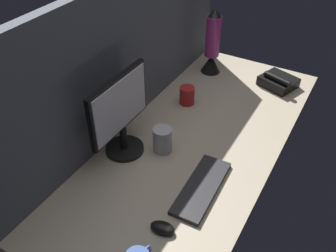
% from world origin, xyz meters
% --- Properties ---
extents(ground_plane, '(1.80, 0.80, 0.03)m').
position_xyz_m(ground_plane, '(0.00, 0.00, -0.01)').
color(ground_plane, tan).
extents(cubicle_wall_back, '(1.80, 0.05, 0.72)m').
position_xyz_m(cubicle_wall_back, '(0.00, 0.38, 0.36)').
color(cubicle_wall_back, '#565B66').
rests_on(cubicle_wall_back, ground_plane).
extents(monitor, '(0.39, 0.18, 0.39)m').
position_xyz_m(monitor, '(-0.24, 0.25, 0.21)').
color(monitor, black).
rests_on(monitor, ground_plane).
extents(keyboard, '(0.38, 0.15, 0.02)m').
position_xyz_m(keyboard, '(-0.28, -0.18, 0.01)').
color(keyboard, '#262628').
rests_on(keyboard, ground_plane).
extents(mouse, '(0.07, 0.10, 0.03)m').
position_xyz_m(mouse, '(-0.54, -0.14, 0.02)').
color(mouse, black).
rests_on(mouse, ground_plane).
extents(mug_red_plastic, '(0.08, 0.08, 0.10)m').
position_xyz_m(mug_red_plastic, '(0.25, 0.17, 0.05)').
color(mug_red_plastic, red).
rests_on(mug_red_plastic, ground_plane).
extents(mug_steel, '(0.09, 0.09, 0.12)m').
position_xyz_m(mug_steel, '(-0.15, 0.09, 0.06)').
color(mug_steel, '#B2B2B7').
rests_on(mug_steel, ground_plane).
extents(lava_lamp, '(0.12, 0.12, 0.40)m').
position_xyz_m(lava_lamp, '(0.64, 0.21, 0.17)').
color(lava_lamp, black).
rests_on(lava_lamp, ground_plane).
extents(desk_phone, '(0.22, 0.24, 0.09)m').
position_xyz_m(desk_phone, '(0.68, -0.21, 0.03)').
color(desk_phone, black).
rests_on(desk_phone, ground_plane).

